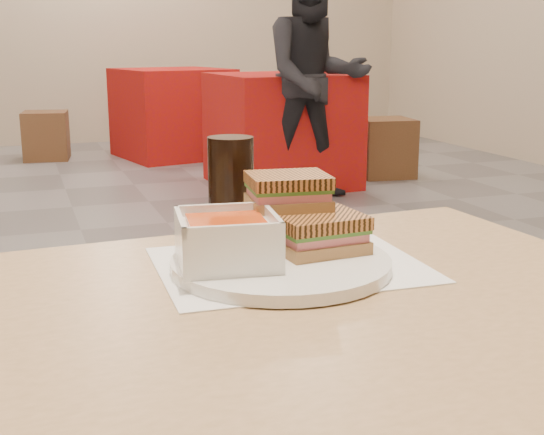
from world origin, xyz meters
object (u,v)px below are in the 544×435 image
object	(u,v)px
plate	(281,264)
bg_table_1	(281,130)
soup_bowl	(227,242)
bg_chair_2r	(160,130)
bg_table_2	(173,113)
cola_glass	(231,186)
bg_chair_1l	(255,145)
bg_chair_2l	(46,136)
bg_chair_1r	(385,148)
panini_lower	(319,233)
patron_b	(315,79)
main_table	(188,412)

from	to	relation	value
plate	bg_table_1	world-z (taller)	bg_table_1
soup_bowl	bg_chair_2r	world-z (taller)	soup_bowl
soup_bowl	bg_chair_2r	size ratio (longest dim) A/B	0.26
bg_table_2	cola_glass	bearing A→B (deg)	-100.84
bg_chair_1l	bg_chair_2l	xyz separation A→B (m)	(-1.62, 1.17, 0.01)
bg_chair_2r	bg_chair_1l	bearing A→B (deg)	-60.06
soup_bowl	bg_chair_2l	distance (m)	6.02
plate	bg_table_1	bearing A→B (deg)	69.75
bg_table_2	bg_chair_1r	xyz separation A→B (m)	(1.37, -1.56, -0.17)
soup_bowl	bg_table_1	bearing A→B (deg)	68.86
soup_bowl	panini_lower	size ratio (longest dim) A/B	1.14
plate	bg_table_2	distance (m)	5.87
cola_glass	bg_chair_2l	size ratio (longest dim) A/B	0.35
cola_glass	plate	bearing A→B (deg)	-88.01
panini_lower	bg_chair_2l	distance (m)	6.00
soup_bowl	bg_chair_1r	distance (m)	4.92
plate	panini_lower	distance (m)	0.07
cola_glass	bg_chair_1r	size ratio (longest dim) A/B	0.34
soup_bowl	bg_table_1	distance (m)	4.47
bg_chair_1l	patron_b	world-z (taller)	patron_b
soup_bowl	bg_chair_1r	world-z (taller)	soup_bowl
patron_b	bg_chair_2r	bearing A→B (deg)	105.78
plate	bg_table_1	xyz separation A→B (m)	(1.53, 4.15, -0.35)
plate	cola_glass	bearing A→B (deg)	91.99
bg_table_2	panini_lower	bearing A→B (deg)	-99.83
plate	panini_lower	world-z (taller)	panini_lower
panini_lower	bg_chair_1r	world-z (taller)	panini_lower
plate	panini_lower	xyz separation A→B (m)	(0.06, 0.02, 0.03)
bg_chair_1l	cola_glass	bearing A→B (deg)	-108.64
plate	soup_bowl	world-z (taller)	soup_bowl
bg_chair_1l	bg_chair_2r	size ratio (longest dim) A/B	0.85
main_table	soup_bowl	xyz separation A→B (m)	(0.09, 0.13, 0.16)
patron_b	panini_lower	bearing A→B (deg)	-112.74
main_table	soup_bowl	world-z (taller)	soup_bowl
plate	bg_chair_2r	world-z (taller)	plate
soup_bowl	patron_b	world-z (taller)	patron_b
panini_lower	bg_chair_2l	world-z (taller)	panini_lower
cola_glass	bg_chair_1r	bearing A→B (deg)	58.65
bg_table_2	patron_b	world-z (taller)	patron_b
panini_lower	bg_chair_1l	bearing A→B (deg)	72.79
bg_chair_1r	bg_table_1	bearing A→B (deg)	-176.67
panini_lower	bg_table_2	bearing A→B (deg)	80.17
soup_bowl	bg_table_2	bearing A→B (deg)	78.90
cola_glass	bg_chair_1r	xyz separation A→B (m)	(2.43, 4.00, -0.60)
bg_chair_2l	bg_table_2	bearing A→B (deg)	-11.27
panini_lower	bg_chair_1l	world-z (taller)	panini_lower
bg_chair_2l	patron_b	xyz separation A→B (m)	(1.65, -2.36, 0.59)
bg_table_2	soup_bowl	bearing A→B (deg)	-101.10
panini_lower	bg_table_1	xyz separation A→B (m)	(1.47, 4.14, -0.38)
soup_bowl	bg_table_1	size ratio (longest dim) A/B	0.14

